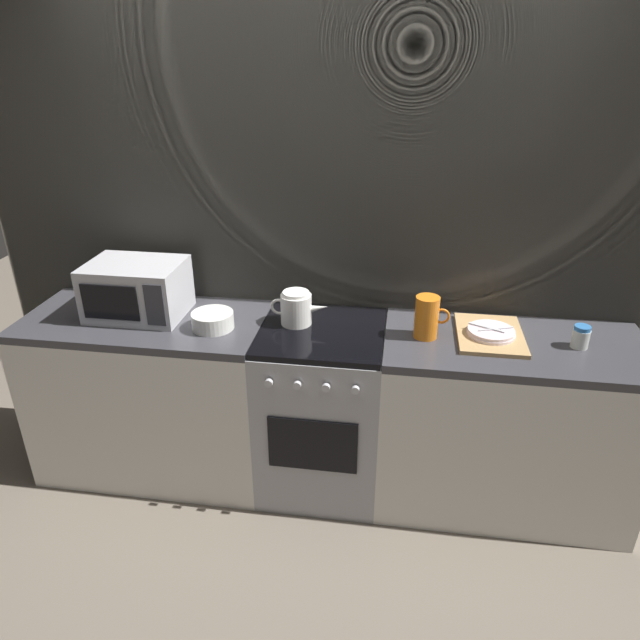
{
  "coord_description": "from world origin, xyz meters",
  "views": [
    {
      "loc": [
        0.35,
        -2.4,
        2.13
      ],
      "look_at": [
        -0.01,
        0.0,
        0.95
      ],
      "focal_mm": 32.07,
      "sensor_mm": 36.0,
      "label": 1
    }
  ],
  "objects_px": {
    "microwave": "(137,289)",
    "kettle": "(296,308)",
    "stove_unit": "(322,408)",
    "spice_jar": "(581,337)",
    "dish_pile": "(490,334)",
    "mixing_bowl": "(213,320)",
    "pitcher": "(427,317)"
  },
  "relations": [
    {
      "from": "mixing_bowl",
      "to": "pitcher",
      "type": "bearing_deg",
      "value": 3.47
    },
    {
      "from": "kettle",
      "to": "mixing_bowl",
      "type": "bearing_deg",
      "value": -164.11
    },
    {
      "from": "microwave",
      "to": "pitcher",
      "type": "xyz_separation_m",
      "value": [
        1.42,
        -0.04,
        -0.03
      ]
    },
    {
      "from": "mixing_bowl",
      "to": "spice_jar",
      "type": "xyz_separation_m",
      "value": [
        1.68,
        0.06,
        0.01
      ]
    },
    {
      "from": "microwave",
      "to": "dish_pile",
      "type": "relative_size",
      "value": 1.15
    },
    {
      "from": "microwave",
      "to": "kettle",
      "type": "xyz_separation_m",
      "value": [
        0.8,
        0.01,
        -0.05
      ]
    },
    {
      "from": "kettle",
      "to": "dish_pile",
      "type": "xyz_separation_m",
      "value": [
        0.91,
        -0.01,
        -0.06
      ]
    },
    {
      "from": "stove_unit",
      "to": "microwave",
      "type": "distance_m",
      "value": 1.1
    },
    {
      "from": "stove_unit",
      "to": "spice_jar",
      "type": "xyz_separation_m",
      "value": [
        1.17,
        0.0,
        0.5
      ]
    },
    {
      "from": "microwave",
      "to": "dish_pile",
      "type": "bearing_deg",
      "value": 0.05
    },
    {
      "from": "kettle",
      "to": "microwave",
      "type": "bearing_deg",
      "value": -179.03
    },
    {
      "from": "mixing_bowl",
      "to": "dish_pile",
      "type": "distance_m",
      "value": 1.3
    },
    {
      "from": "pitcher",
      "to": "dish_pile",
      "type": "bearing_deg",
      "value": 7.1
    },
    {
      "from": "stove_unit",
      "to": "spice_jar",
      "type": "distance_m",
      "value": 1.27
    },
    {
      "from": "stove_unit",
      "to": "microwave",
      "type": "height_order",
      "value": "microwave"
    },
    {
      "from": "dish_pile",
      "to": "mixing_bowl",
      "type": "bearing_deg",
      "value": -175.7
    },
    {
      "from": "stove_unit",
      "to": "mixing_bowl",
      "type": "bearing_deg",
      "value": -173.53
    },
    {
      "from": "microwave",
      "to": "kettle",
      "type": "distance_m",
      "value": 0.8
    },
    {
      "from": "mixing_bowl",
      "to": "spice_jar",
      "type": "distance_m",
      "value": 1.69
    },
    {
      "from": "dish_pile",
      "to": "spice_jar",
      "type": "xyz_separation_m",
      "value": [
        0.38,
        -0.04,
        0.03
      ]
    },
    {
      "from": "microwave",
      "to": "spice_jar",
      "type": "distance_m",
      "value": 2.1
    },
    {
      "from": "spice_jar",
      "to": "kettle",
      "type": "bearing_deg",
      "value": 177.82
    },
    {
      "from": "pitcher",
      "to": "stove_unit",
      "type": "bearing_deg",
      "value": -179.75
    },
    {
      "from": "kettle",
      "to": "mixing_bowl",
      "type": "distance_m",
      "value": 0.4
    },
    {
      "from": "stove_unit",
      "to": "dish_pile",
      "type": "xyz_separation_m",
      "value": [
        0.78,
        0.04,
        0.47
      ]
    },
    {
      "from": "mixing_bowl",
      "to": "dish_pile",
      "type": "height_order",
      "value": "mixing_bowl"
    },
    {
      "from": "pitcher",
      "to": "spice_jar",
      "type": "distance_m",
      "value": 0.68
    },
    {
      "from": "stove_unit",
      "to": "pitcher",
      "type": "xyz_separation_m",
      "value": [
        0.49,
        0.0,
        0.55
      ]
    },
    {
      "from": "stove_unit",
      "to": "microwave",
      "type": "bearing_deg",
      "value": 177.7
    },
    {
      "from": "microwave",
      "to": "stove_unit",
      "type": "bearing_deg",
      "value": -2.3
    },
    {
      "from": "stove_unit",
      "to": "dish_pile",
      "type": "distance_m",
      "value": 0.91
    },
    {
      "from": "pitcher",
      "to": "spice_jar",
      "type": "bearing_deg",
      "value": -0.05
    }
  ]
}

